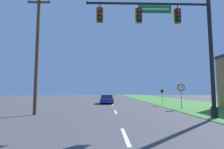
# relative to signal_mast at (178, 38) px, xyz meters

# --- Properties ---
(grass_verge_right) EXTENTS (10.00, 110.00, 0.04)m
(grass_verge_right) POSITION_rel_signal_mast_xyz_m (6.35, 19.54, -5.43)
(grass_verge_right) COLOR #428438
(grass_verge_right) RESTS_ON ground
(road_center_line) EXTENTS (0.16, 34.80, 0.01)m
(road_center_line) POSITION_rel_signal_mast_xyz_m (-4.15, 11.54, -5.44)
(road_center_line) COLOR silver
(road_center_line) RESTS_ON ground
(signal_mast) EXTENTS (8.81, 0.47, 8.69)m
(signal_mast) POSITION_rel_signal_mast_xyz_m (0.00, 0.00, 0.00)
(signal_mast) COLOR black
(signal_mast) RESTS_ON grass_verge_right
(car_ahead) EXTENTS (1.83, 4.38, 1.19)m
(car_ahead) POSITION_rel_signal_mast_xyz_m (-4.91, 14.06, -4.84)
(car_ahead) COLOR black
(car_ahead) RESTS_ON ground
(stop_sign) EXTENTS (0.76, 0.07, 2.50)m
(stop_sign) POSITION_rel_signal_mast_xyz_m (2.60, 5.96, -3.58)
(stop_sign) COLOR gray
(stop_sign) RESTS_ON grass_verge_right
(route_sign_post) EXTENTS (0.55, 0.06, 2.03)m
(route_sign_post) POSITION_rel_signal_mast_xyz_m (2.02, 10.29, -3.92)
(route_sign_post) COLOR gray
(route_sign_post) RESTS_ON grass_verge_right
(utility_pole_near) EXTENTS (1.80, 0.26, 9.79)m
(utility_pole_near) POSITION_rel_signal_mast_xyz_m (-10.35, 1.98, -0.39)
(utility_pole_near) COLOR #4C3823
(utility_pole_near) RESTS_ON ground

